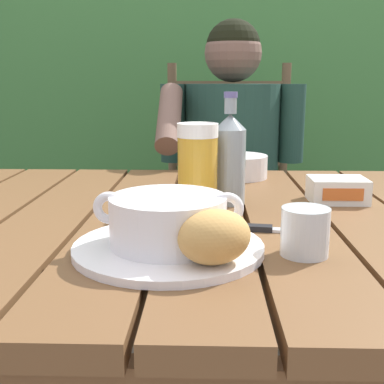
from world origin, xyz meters
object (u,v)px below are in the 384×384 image
object	(u,v)px
serving_plate	(171,247)
soup_bowl	(171,219)
table_knife	(273,229)
chair_near_diner	(229,208)
beer_bottle	(232,158)
bread_roll	(218,237)
butter_tub	(339,190)
person_eating	(232,167)
beer_glass	(200,167)
water_glass_small	(308,232)
diner_bowl	(240,166)

from	to	relation	value
serving_plate	soup_bowl	world-z (taller)	soup_bowl
table_knife	chair_near_diner	bearing A→B (deg)	91.43
beer_bottle	table_knife	world-z (taller)	beer_bottle
bread_roll	butter_tub	distance (m)	0.49
person_eating	beer_glass	xyz separation A→B (m)	(-0.10, -0.68, 0.12)
serving_plate	beer_bottle	world-z (taller)	beer_bottle
table_knife	water_glass_small	bearing A→B (deg)	-73.11
person_eating	beer_bottle	size ratio (longest dim) A/B	5.11
table_knife	soup_bowl	bearing A→B (deg)	-147.85
soup_bowl	butter_tub	size ratio (longest dim) A/B	1.90
beer_glass	serving_plate	bearing A→B (deg)	-98.83
bread_roll	water_glass_small	world-z (taller)	bread_roll
soup_bowl	water_glass_small	bearing A→B (deg)	-2.51
table_knife	diner_bowl	world-z (taller)	diner_bowl
serving_plate	butter_tub	world-z (taller)	butter_tub
person_eating	bread_roll	size ratio (longest dim) A/B	9.37
beer_glass	beer_bottle	size ratio (longest dim) A/B	0.75
diner_bowl	beer_bottle	bearing A→B (deg)	-97.42
beer_glass	beer_bottle	bearing A→B (deg)	37.45
table_knife	diner_bowl	distance (m)	0.49
person_eating	bread_roll	distance (m)	1.02
person_eating	chair_near_diner	bearing A→B (deg)	89.14
serving_plate	beer_bottle	bearing A→B (deg)	70.89
beer_glass	butter_tub	size ratio (longest dim) A/B	1.45
beer_bottle	beer_glass	bearing A→B (deg)	-142.55
soup_bowl	beer_bottle	size ratio (longest dim) A/B	0.97
serving_plate	butter_tub	bearing A→B (deg)	43.99
beer_glass	water_glass_small	distance (m)	0.31
bread_roll	beer_bottle	xyz separation A→B (m)	(0.04, 0.38, 0.05)
beer_bottle	diner_bowl	bearing A→B (deg)	82.58
water_glass_small	table_knife	world-z (taller)	water_glass_small
serving_plate	diner_bowl	size ratio (longest dim) A/B	1.89
chair_near_diner	soup_bowl	xyz separation A→B (m)	(-0.14, -1.14, 0.28)
chair_near_diner	person_eating	size ratio (longest dim) A/B	0.89
beer_bottle	water_glass_small	distance (m)	0.33
butter_tub	person_eating	bearing A→B (deg)	107.97
beer_bottle	butter_tub	distance (m)	0.24
beer_bottle	serving_plate	bearing A→B (deg)	-109.11
person_eating	butter_tub	distance (m)	0.64
chair_near_diner	serving_plate	distance (m)	1.17
beer_bottle	butter_tub	world-z (taller)	beer_bottle
beer_glass	water_glass_small	size ratio (longest dim) A/B	2.41
person_eating	serving_plate	bearing A→B (deg)	-98.48
chair_near_diner	beer_glass	bearing A→B (deg)	-96.66
person_eating	water_glass_small	xyz separation A→B (m)	(0.06, -0.94, 0.07)
chair_near_diner	soup_bowl	world-z (taller)	chair_near_diner
chair_near_diner	butter_tub	world-z (taller)	chair_near_diner
person_eating	beer_bottle	distance (m)	0.65
chair_near_diner	table_knife	distance (m)	1.06
beer_glass	diner_bowl	world-z (taller)	beer_glass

